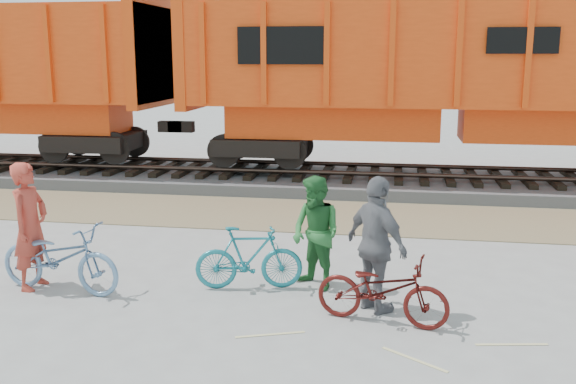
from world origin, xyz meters
name	(u,v)px	position (x,y,z in m)	size (l,w,h in m)	color
ground	(353,315)	(0.00, 0.00, 0.00)	(120.00, 120.00, 0.00)	#9E9E99
gravel_strip	(369,217)	(0.00, 5.50, 0.01)	(120.00, 3.00, 0.02)	#8A7B56
ballast_bed	(374,181)	(0.00, 9.00, 0.15)	(120.00, 4.00, 0.30)	slate
track	(374,169)	(0.00, 9.00, 0.47)	(120.00, 2.60, 0.24)	black
hopper_car_center	(452,75)	(1.93, 9.00, 3.01)	(14.00, 3.13, 4.65)	black
bicycle_blue	(60,258)	(-4.41, 0.22, 0.53)	(0.70, 2.02, 1.06)	#658BB1
bicycle_teal	(249,258)	(-1.63, 0.80, 0.49)	(0.46, 1.63, 0.98)	#1A7581
bicycle_maroon	(382,290)	(0.39, -0.18, 0.47)	(0.62, 1.78, 0.93)	#4B110E
person_solo	(30,226)	(-4.91, 0.32, 0.97)	(0.71, 0.47, 1.95)	#B33A2B
person_man	(316,233)	(-0.63, 1.00, 0.87)	(0.84, 0.66, 1.74)	#276B30
person_woman	(377,245)	(0.29, 0.22, 0.96)	(1.12, 0.47, 1.91)	slate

